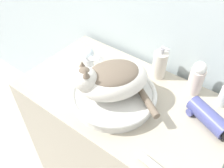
{
  "coord_description": "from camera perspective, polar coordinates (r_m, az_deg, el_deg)",
  "views": [
    {
      "loc": [
        0.4,
        -0.35,
        1.58
      ],
      "look_at": [
        -0.01,
        0.2,
        0.92
      ],
      "focal_mm": 38.0,
      "sensor_mm": 36.0,
      "label": 1
    }
  ],
  "objects": [
    {
      "name": "vanity_counter",
      "position": [
        1.38,
        2.11,
        -14.5
      ],
      "size": [
        0.93,
        0.53,
        0.82
      ],
      "color": "#B2A893",
      "rests_on": "ground_plane"
    },
    {
      "name": "sink_basin",
      "position": [
        1.01,
        0.37,
        -2.79
      ],
      "size": [
        0.37,
        0.37,
        0.06
      ],
      "color": "silver",
      "rests_on": "vanity_counter"
    },
    {
      "name": "hair_dryer",
      "position": [
        1.0,
        22.08,
        -7.31
      ],
      "size": [
        0.2,
        0.14,
        0.07
      ],
      "rotation": [
        0.0,
        0.0,
        -0.42
      ],
      "color": "#474C8C",
      "rests_on": "vanity_counter"
    },
    {
      "name": "cat",
      "position": [
        0.94,
        -0.18,
        1.24
      ],
      "size": [
        0.38,
        0.35,
        0.17
      ],
      "rotation": [
        0.0,
        0.0,
        4.14
      ],
      "color": "silver",
      "rests_on": "sink_basin"
    },
    {
      "name": "lotion_bottle_white",
      "position": [
        1.08,
        19.71,
        1.41
      ],
      "size": [
        0.06,
        0.06,
        0.16
      ],
      "color": "silver",
      "rests_on": "vanity_counter"
    },
    {
      "name": "soap_pump_bottle",
      "position": [
        1.13,
        11.39,
        4.65
      ],
      "size": [
        0.07,
        0.07,
        0.17
      ],
      "color": "silver",
      "rests_on": "vanity_counter"
    },
    {
      "name": "faucet",
      "position": [
        1.12,
        -5.37,
        6.06
      ],
      "size": [
        0.16,
        0.09,
        0.16
      ],
      "rotation": [
        0.0,
        0.0,
        -0.39
      ],
      "color": "silver",
      "rests_on": "vanity_counter"
    }
  ]
}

